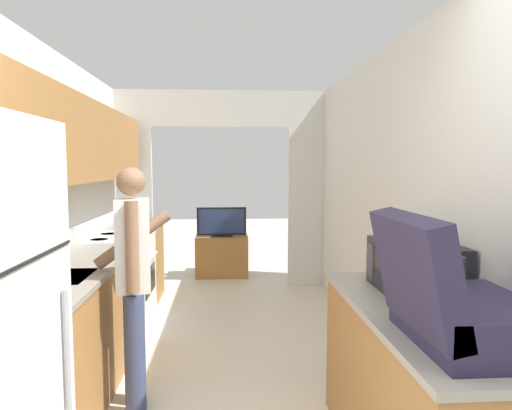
% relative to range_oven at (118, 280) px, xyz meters
% --- Properties ---
extents(wall_left, '(0.38, 7.07, 2.50)m').
position_rel_range_oven_xyz_m(wall_left, '(-0.26, -1.23, 1.03)').
color(wall_left, silver).
rests_on(wall_left, ground_plane).
extents(wall_right, '(0.06, 7.07, 2.50)m').
position_rel_range_oven_xyz_m(wall_right, '(2.35, -1.65, 0.80)').
color(wall_right, silver).
rests_on(wall_right, ground_plane).
extents(wall_far_with_doorway, '(3.03, 0.06, 2.50)m').
position_rel_range_oven_xyz_m(wall_far_with_doorway, '(1.01, 1.32, 1.00)').
color(wall_far_with_doorway, silver).
rests_on(wall_far_with_doorway, ground_plane).
extents(counter_left, '(0.62, 3.71, 0.88)m').
position_rel_range_oven_xyz_m(counter_left, '(-0.01, -0.85, -0.00)').
color(counter_left, '#9E6B38').
rests_on(counter_left, ground_plane).
extents(counter_right, '(0.62, 1.56, 0.88)m').
position_rel_range_oven_xyz_m(counter_right, '(2.02, -2.40, -0.01)').
color(counter_right, '#9E6B38').
rests_on(counter_right, ground_plane).
extents(range_oven, '(0.66, 0.80, 1.02)m').
position_rel_range_oven_xyz_m(range_oven, '(0.00, 0.00, 0.00)').
color(range_oven, white).
rests_on(range_oven, ground_plane).
extents(person, '(0.51, 0.42, 1.56)m').
position_rel_range_oven_xyz_m(person, '(0.47, -1.60, 0.39)').
color(person, '#384266').
rests_on(person, ground_plane).
extents(suitcase, '(0.54, 0.61, 0.51)m').
position_rel_range_oven_xyz_m(suitcase, '(1.94, -2.80, 0.59)').
color(suitcase, '#231E38').
rests_on(suitcase, counter_right).
extents(microwave, '(0.40, 0.53, 0.27)m').
position_rel_range_oven_xyz_m(microwave, '(2.10, -2.08, 0.57)').
color(microwave, black).
rests_on(microwave, counter_right).
extents(tv_cabinet, '(0.73, 0.42, 0.57)m').
position_rel_range_oven_xyz_m(tv_cabinet, '(1.01, 1.91, -0.16)').
color(tv_cabinet, '#9E6B38').
rests_on(tv_cabinet, ground_plane).
extents(television, '(0.69, 0.16, 0.41)m').
position_rel_range_oven_xyz_m(television, '(1.01, 1.86, 0.32)').
color(television, black).
rests_on(television, tv_cabinet).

